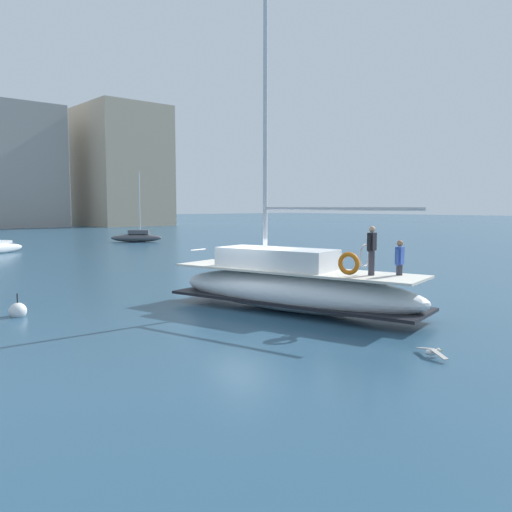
# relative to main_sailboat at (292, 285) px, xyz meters

# --- Properties ---
(ground_plane) EXTENTS (400.00, 400.00, 0.00)m
(ground_plane) POSITION_rel_main_sailboat_xyz_m (-0.95, 1.33, -0.91)
(ground_plane) COLOR #284C66
(main_sailboat) EXTENTS (4.65, 9.90, 13.79)m
(main_sailboat) POSITION_rel_main_sailboat_xyz_m (0.00, 0.00, 0.00)
(main_sailboat) COLOR silver
(main_sailboat) RESTS_ON ground
(moored_sloop_near) EXTENTS (4.79, 4.32, 7.21)m
(moored_sloop_near) POSITION_rel_main_sailboat_xyz_m (13.22, 35.81, -0.36)
(moored_sloop_near) COLOR #4C4C51
(moored_sloop_near) RESTS_ON ground
(seagull) EXTENTS (0.54, 1.06, 0.17)m
(seagull) POSITION_rel_main_sailboat_xyz_m (-1.48, -6.34, -0.78)
(seagull) COLOR silver
(seagull) RESTS_ON ground
(mooring_buoy) EXTENTS (0.57, 0.57, 0.89)m
(mooring_buoy) POSITION_rel_main_sailboat_xyz_m (-7.60, 5.35, -0.74)
(mooring_buoy) COLOR silver
(mooring_buoy) RESTS_ON ground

